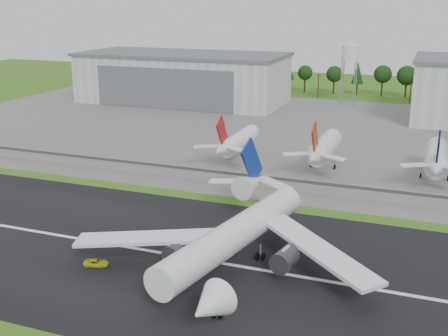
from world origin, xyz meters
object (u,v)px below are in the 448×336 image
at_px(ground_vehicle, 96,263).
at_px(main_airliner, 234,242).
at_px(parked_jet_navy, 436,159).
at_px(parked_jet_red_b, 323,149).
at_px(parked_jet_red_a, 236,142).

bearing_deg(ground_vehicle, main_airliner, -86.26).
height_order(main_airliner, parked_jet_navy, main_airliner).
height_order(ground_vehicle, parked_jet_red_b, parked_jet_red_b).
distance_m(main_airliner, parked_jet_navy, 74.84).
height_order(parked_jet_red_a, parked_jet_navy, parked_jet_navy).
bearing_deg(main_airliner, parked_jet_navy, -105.06).
distance_m(ground_vehicle, parked_jet_navy, 95.04).
height_order(main_airliner, parked_jet_red_a, main_airliner).
bearing_deg(parked_jet_red_b, parked_jet_navy, 0.01).
distance_m(main_airliner, parked_jet_red_b, 67.07).
relative_size(parked_jet_red_a, parked_jet_red_b, 1.00).
bearing_deg(parked_jet_red_a, parked_jet_red_b, 0.12).
bearing_deg(parked_jet_red_b, ground_vehicle, -109.30).
distance_m(parked_jet_red_a, parked_jet_navy, 56.88).
relative_size(parked_jet_red_b, parked_jet_navy, 1.00).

